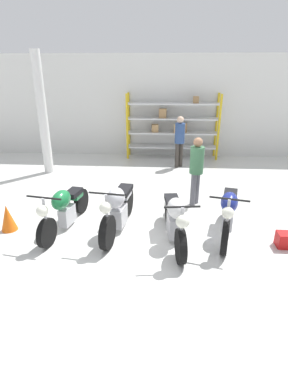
# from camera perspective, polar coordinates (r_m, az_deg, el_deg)

# --- Properties ---
(ground_plane) EXTENTS (30.00, 30.00, 0.00)m
(ground_plane) POSITION_cam_1_polar(r_m,az_deg,el_deg) (6.14, -0.24, -7.48)
(ground_plane) COLOR silver
(back_wall) EXTENTS (30.00, 0.08, 3.60)m
(back_wall) POSITION_cam_1_polar(r_m,az_deg,el_deg) (11.43, 1.86, 15.93)
(back_wall) COLOR silver
(back_wall) RESTS_ON ground_plane
(shelving_rack) EXTENTS (3.32, 0.63, 2.30)m
(shelving_rack) POSITION_cam_1_polar(r_m,az_deg,el_deg) (11.15, 5.43, 12.56)
(shelving_rack) COLOR gold
(shelving_rack) RESTS_ON ground_plane
(support_pillar) EXTENTS (0.28, 0.28, 3.60)m
(support_pillar) POSITION_cam_1_polar(r_m,az_deg,el_deg) (9.75, -18.77, 13.75)
(support_pillar) COLOR silver
(support_pillar) RESTS_ON ground_plane
(motorcycle_green) EXTENTS (0.69, 2.04, 0.98)m
(motorcycle_green) POSITION_cam_1_polar(r_m,az_deg,el_deg) (6.25, -14.95, -2.89)
(motorcycle_green) COLOR black
(motorcycle_green) RESTS_ON ground_plane
(motorcycle_silver) EXTENTS (0.66, 2.03, 1.07)m
(motorcycle_silver) POSITION_cam_1_polar(r_m,az_deg,el_deg) (5.99, -4.98, -3.09)
(motorcycle_silver) COLOR black
(motorcycle_silver) RESTS_ON ground_plane
(motorcycle_white) EXTENTS (0.59, 2.07, 1.02)m
(motorcycle_white) POSITION_cam_1_polar(r_m,az_deg,el_deg) (5.66, 5.87, -5.05)
(motorcycle_white) COLOR black
(motorcycle_white) RESTS_ON ground_plane
(motorcycle_blue) EXTENTS (0.79, 2.00, 1.05)m
(motorcycle_blue) POSITION_cam_1_polar(r_m,az_deg,el_deg) (6.02, 15.76, -3.63)
(motorcycle_blue) COLOR black
(motorcycle_blue) RESTS_ON ground_plane
(person_browsing) EXTENTS (0.44, 0.44, 1.64)m
(person_browsing) POSITION_cam_1_polar(r_m,az_deg,el_deg) (7.11, 9.96, 4.85)
(person_browsing) COLOR #595960
(person_browsing) RESTS_ON ground_plane
(person_near_rack) EXTENTS (0.45, 0.45, 1.68)m
(person_near_rack) POSITION_cam_1_polar(r_m,az_deg,el_deg) (10.02, 6.81, 10.21)
(person_near_rack) COLOR #38332D
(person_near_rack) RESTS_ON ground_plane
(traffic_cone) EXTENTS (0.32, 0.32, 0.55)m
(traffic_cone) POSITION_cam_1_polar(r_m,az_deg,el_deg) (6.66, -24.52, -4.49)
(traffic_cone) COLOR orange
(traffic_cone) RESTS_ON ground_plane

